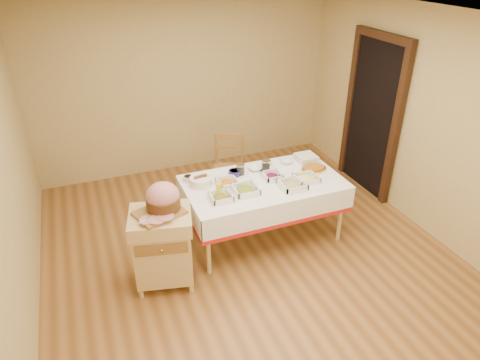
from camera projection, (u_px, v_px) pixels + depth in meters
name	position (u px, v px, depth m)	size (l,w,h in m)	color
room_shell	(250.00, 154.00, 4.32)	(5.00, 5.00, 5.00)	brown
doorway	(373.00, 114.00, 5.86)	(0.09, 1.10, 2.20)	black
dining_table	(263.00, 193.00, 5.00)	(1.82, 1.02, 0.76)	tan
butcher_cart	(163.00, 245.00, 4.33)	(0.70, 0.63, 0.86)	tan
dining_chair	(229.00, 168.00, 5.85)	(0.54, 0.53, 0.92)	olive
ham_on_board	(162.00, 200.00, 4.14)	(0.47, 0.45, 0.31)	olive
serving_dish_a	(221.00, 197.00, 4.56)	(0.23, 0.23, 0.10)	silver
serving_dish_b	(246.00, 190.00, 4.69)	(0.27, 0.27, 0.11)	silver
serving_dish_c	(292.00, 185.00, 4.78)	(0.27, 0.27, 0.11)	silver
serving_dish_d	(306.00, 178.00, 4.93)	(0.25, 0.25, 0.09)	silver
serving_dish_e	(227.00, 183.00, 4.82)	(0.24, 0.22, 0.11)	silver
serving_dish_f	(272.00, 176.00, 4.97)	(0.22, 0.21, 0.10)	silver
small_bowl_left	(188.00, 178.00, 4.93)	(0.12, 0.12, 0.06)	silver
small_bowl_mid	(235.00, 172.00, 5.04)	(0.14, 0.14, 0.06)	#1B1C50
small_bowl_right	(268.00, 163.00, 5.28)	(0.10, 0.10, 0.05)	silver
bowl_white_imported	(255.00, 168.00, 5.17)	(0.17, 0.17, 0.04)	silver
bowl_small_imported	(286.00, 162.00, 5.32)	(0.15, 0.15, 0.05)	silver
preserve_jar_left	(240.00, 170.00, 5.05)	(0.10, 0.10, 0.13)	silver
preserve_jar_right	(266.00, 166.00, 5.13)	(0.11, 0.11, 0.14)	silver
mustard_bottle	(219.00, 188.00, 4.62)	(0.06, 0.06, 0.18)	yellow
bread_basket	(201.00, 181.00, 4.83)	(0.25, 0.25, 0.11)	white
plate_stack	(306.00, 158.00, 5.36)	(0.24, 0.24, 0.09)	silver
brass_platter	(314.00, 169.00, 5.17)	(0.32, 0.23, 0.04)	gold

